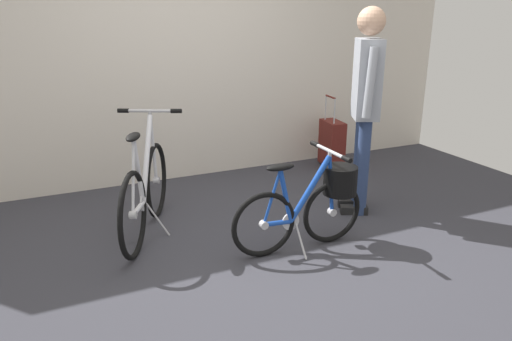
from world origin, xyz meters
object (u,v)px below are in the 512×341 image
object	(u,v)px
folding_bike_foreground	(314,201)
visitor_near_wall	(366,98)
display_bike_left	(145,191)
rolling_suitcase	(332,143)

from	to	relation	value
folding_bike_foreground	visitor_near_wall	bearing A→B (deg)	30.37
display_bike_left	visitor_near_wall	bearing A→B (deg)	-9.54
rolling_suitcase	folding_bike_foreground	bearing A→B (deg)	-126.79
folding_bike_foreground	visitor_near_wall	size ratio (longest dim) A/B	0.61
visitor_near_wall	rolling_suitcase	xyz separation A→B (m)	(0.49, 1.21, -0.75)
display_bike_left	rolling_suitcase	xyz separation A→B (m)	(2.34, 0.90, -0.09)
visitor_near_wall	display_bike_left	bearing A→B (deg)	170.46
folding_bike_foreground	rolling_suitcase	distance (m)	2.05
folding_bike_foreground	visitor_near_wall	xyz separation A→B (m)	(0.74, 0.43, 0.66)
visitor_near_wall	folding_bike_foreground	bearing A→B (deg)	-149.63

